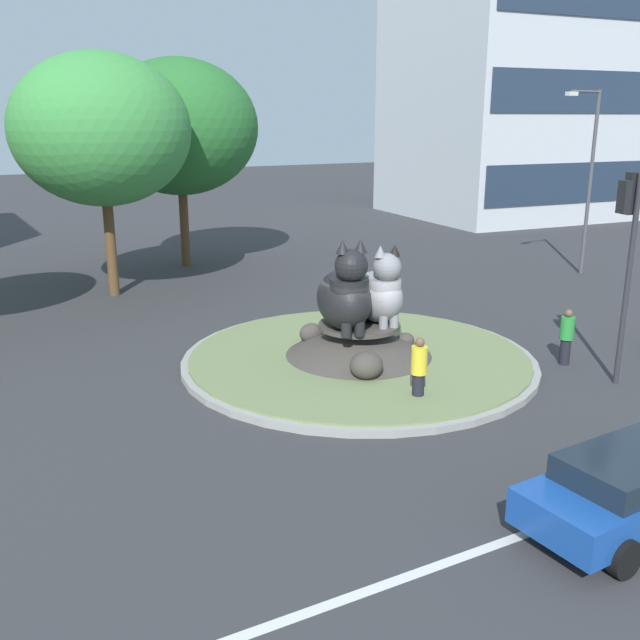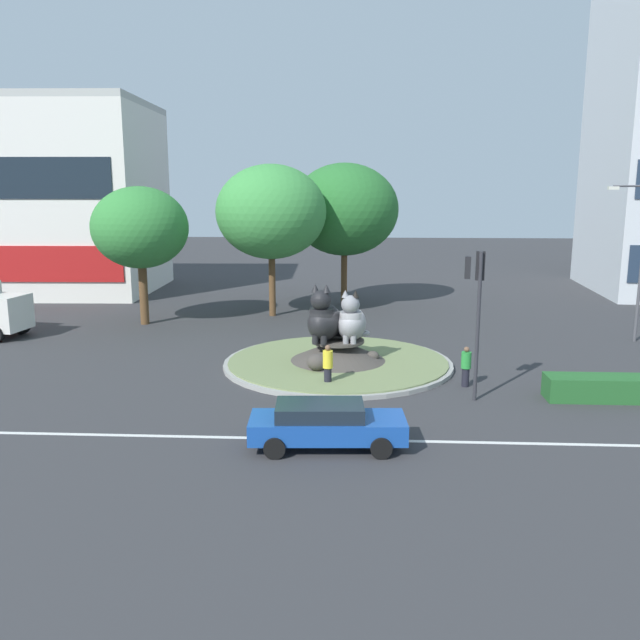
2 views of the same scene
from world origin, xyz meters
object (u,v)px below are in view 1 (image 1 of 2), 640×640
object	(u,v)px
traffic_light_mast	(629,233)
pedestrian_yellow_shirt	(419,370)
broadleaf_tree_behind_island	(179,127)
sedan_on_far_lane	(639,484)
second_tree_near_tower	(101,130)
cat_statue_black	(345,296)
office_tower	(521,9)
cat_statue_grey	(380,293)
pedestrian_green_shirt	(567,336)
streetlight_arm	(588,171)

from	to	relation	value
traffic_light_mast	pedestrian_yellow_shirt	xyz separation A→B (m)	(-5.44, 1.23, -3.12)
broadleaf_tree_behind_island	sedan_on_far_lane	distance (m)	25.86
second_tree_near_tower	pedestrian_yellow_shirt	size ratio (longest dim) A/B	5.35
cat_statue_black	office_tower	world-z (taller)	office_tower
cat_statue_grey	pedestrian_yellow_shirt	distance (m)	3.50
cat_statue_black	second_tree_near_tower	world-z (taller)	second_tree_near_tower
second_tree_near_tower	cat_statue_black	bearing A→B (deg)	-72.31
pedestrian_yellow_shirt	pedestrian_green_shirt	size ratio (longest dim) A/B	1.06
broadleaf_tree_behind_island	sedan_on_far_lane	xyz separation A→B (m)	(-0.09, -25.24, -5.63)
pedestrian_yellow_shirt	sedan_on_far_lane	world-z (taller)	pedestrian_yellow_shirt
traffic_light_mast	second_tree_near_tower	xyz separation A→B (m)	(-9.50, 16.07, 2.34)
office_tower	broadleaf_tree_behind_island	xyz separation A→B (m)	(-26.66, -7.11, -7.54)
broadleaf_tree_behind_island	cat_statue_grey	bearing A→B (deg)	-87.78
broadleaf_tree_behind_island	streetlight_arm	xyz separation A→B (m)	(14.97, -10.26, -1.81)
pedestrian_yellow_shirt	pedestrian_green_shirt	xyz separation A→B (m)	(5.45, 0.41, -0.06)
cat_statue_black	streetlight_arm	world-z (taller)	streetlight_arm
office_tower	pedestrian_yellow_shirt	xyz separation A→B (m)	(-26.94, -26.21, -13.02)
pedestrian_yellow_shirt	streetlight_arm	bearing A→B (deg)	-158.90
second_tree_near_tower	broadleaf_tree_behind_island	bearing A→B (deg)	44.46
cat_statue_black	office_tower	xyz separation A→B (m)	(27.25, 23.16, 11.80)
cat_statue_black	sedan_on_far_lane	world-z (taller)	cat_statue_black
sedan_on_far_lane	streetlight_arm	bearing A→B (deg)	41.70
streetlight_arm	pedestrian_yellow_shirt	bearing A→B (deg)	25.60
pedestrian_green_shirt	cat_statue_black	bearing A→B (deg)	-126.00
second_tree_near_tower	streetlight_arm	xyz separation A→B (m)	(19.32, -5.99, -1.79)
office_tower	streetlight_arm	xyz separation A→B (m)	(-11.69, -17.37, -9.36)
traffic_light_mast	pedestrian_yellow_shirt	bearing A→B (deg)	84.38
traffic_light_mast	sedan_on_far_lane	xyz separation A→B (m)	(-5.24, -4.91, -3.27)
cat_statue_grey	broadleaf_tree_behind_island	size ratio (longest dim) A/B	0.24
office_tower	pedestrian_yellow_shirt	distance (m)	39.78
cat_statue_grey	second_tree_near_tower	size ratio (longest dim) A/B	0.25
pedestrian_yellow_shirt	sedan_on_far_lane	distance (m)	6.14
second_tree_near_tower	pedestrian_green_shirt	bearing A→B (deg)	-56.61
office_tower	sedan_on_far_lane	world-z (taller)	office_tower
pedestrian_yellow_shirt	sedan_on_far_lane	bearing A→B (deg)	82.80
cat_statue_black	cat_statue_grey	world-z (taller)	cat_statue_black
second_tree_near_tower	pedestrian_green_shirt	xyz separation A→B (m)	(9.51, -14.43, -5.52)
cat_statue_black	broadleaf_tree_behind_island	world-z (taller)	broadleaf_tree_behind_island
pedestrian_yellow_shirt	broadleaf_tree_behind_island	bearing A→B (deg)	-99.87
cat_statue_grey	traffic_light_mast	bearing A→B (deg)	52.02
cat_statue_black	sedan_on_far_lane	size ratio (longest dim) A/B	0.56
sedan_on_far_lane	pedestrian_green_shirt	bearing A→B (deg)	48.12
broadleaf_tree_behind_island	streetlight_arm	distance (m)	18.24
office_tower	streetlight_arm	bearing A→B (deg)	-119.61
traffic_light_mast	broadleaf_tree_behind_island	world-z (taller)	broadleaf_tree_behind_island
cat_statue_black	pedestrian_green_shirt	xyz separation A→B (m)	(5.75, -2.64, -1.27)
broadleaf_tree_behind_island	streetlight_arm	size ratio (longest dim) A/B	1.19
second_tree_near_tower	sedan_on_far_lane	xyz separation A→B (m)	(4.26, -20.98, -5.61)
traffic_light_mast	office_tower	world-z (taller)	office_tower
streetlight_arm	pedestrian_green_shirt	bearing A→B (deg)	36.17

